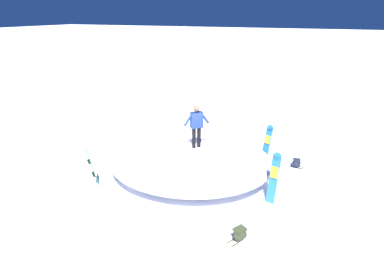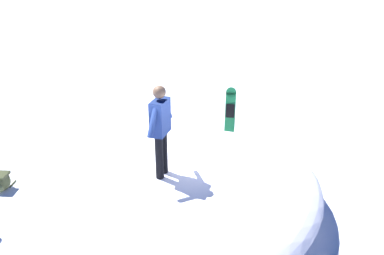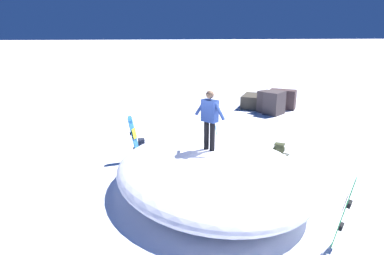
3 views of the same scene
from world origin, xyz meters
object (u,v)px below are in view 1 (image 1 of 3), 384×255
Objects in this scene: snowboard_secondary_upright at (274,177)px; backpack_near at (296,163)px; snowboard_primary_upright at (91,166)px; snowboarder_standing at (197,124)px; snowboard_tertiary_upright at (267,143)px; backpack_far at (240,234)px.

snowboard_secondary_upright is 2.80m from backpack_near.
snowboard_primary_upright reaches higher than backpack_near.
snowboarder_standing is 0.95× the size of snowboard_secondary_upright.
snowboard_secondary_upright is at bearing 14.69° from snowboard_primary_upright.
snowboard_secondary_upright is at bearing -76.62° from snowboard_tertiary_upright.
backpack_near is (6.59, 4.24, -0.63)m from snowboard_primary_upright.
snowboard_primary_upright reaches higher than backpack_far.
snowboarder_standing is 4.45m from backpack_near.
snowboard_tertiary_upright is at bearing 103.38° from snowboard_secondary_upright.
snowboard_secondary_upright is 1.10× the size of snowboard_tertiary_upright.
backpack_far is at bearing -88.28° from snowboard_tertiary_upright.
snowboard_secondary_upright is 2.37m from backpack_far.
snowboarder_standing is 4.21m from backpack_far.
backpack_near is 4.98m from backpack_far.
snowboard_tertiary_upright is at bearing 91.72° from backpack_far.
snowboard_primary_upright is 0.93× the size of snowboard_secondary_upright.
backpack_near is at bearing 77.48° from backpack_far.
snowboarder_standing is 2.68× the size of backpack_far.
backpack_far is (5.51, -0.62, -0.62)m from snowboard_primary_upright.
snowboard_secondary_upright is at bearing -12.82° from snowboarder_standing.
snowboard_primary_upright is 2.64× the size of backpack_far.
backpack_near is (3.53, 1.98, -1.86)m from snowboarder_standing.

